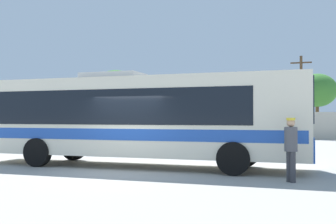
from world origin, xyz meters
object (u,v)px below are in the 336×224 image
Objects in this scene: parked_car_third_maroon at (185,129)px; utility_pole_far at (301,95)px; coach_bus_cream_blue at (133,116)px; roadside_tree_midleft at (217,95)px; roadside_tree_left at (116,92)px; attendant_by_bus_door at (291,145)px; parked_car_leftmost_dark_blue at (63,129)px; roadside_tree_midright at (317,91)px; parked_car_second_dark_blue at (125,129)px.

utility_pole_far is at bearing 29.05° from parked_car_third_maroon.
coach_bus_cream_blue is 2.17× the size of roadside_tree_midleft.
utility_pole_far is 18.92m from roadside_tree_left.
parked_car_third_maroon is (-8.97, 21.50, -0.22)m from attendant_by_bus_door.
roadside_tree_left is (2.09, 7.05, 3.76)m from parked_car_leftmost_dark_blue.
utility_pole_far is 3.76m from roadside_tree_midright.
utility_pole_far is (9.19, 5.11, 3.00)m from parked_car_third_maroon.
roadside_tree_midright is at bearing 38.77° from parked_car_third_maroon.
parked_car_second_dark_blue is 0.80× the size of roadside_tree_midleft.
roadside_tree_left is 10.82m from roadside_tree_midleft.
roadside_tree_midright reaches higher than parked_car_second_dark_blue.
coach_bus_cream_blue is 6.94× the size of attendant_by_bus_door.
utility_pole_far is 1.06× the size of roadside_tree_left.
roadside_tree_left reaches higher than coach_bus_cream_blue.
parked_car_second_dark_blue is 0.63× the size of utility_pole_far.
attendant_by_bus_door is 0.42× the size of parked_car_leftmost_dark_blue.
roadside_tree_midright reaches higher than parked_car_third_maroon.
parked_car_leftmost_dark_blue is 0.74× the size of roadside_tree_midleft.
roadside_tree_midright reaches higher than attendant_by_bus_door.
roadside_tree_left is (-18.58, 28.50, 3.53)m from attendant_by_bus_door.
utility_pole_far reaches higher than parked_car_leftmost_dark_blue.
roadside_tree_midleft is at bearing 81.26° from parked_car_third_maroon.
roadside_tree_midleft reaches higher than parked_car_third_maroon.
roadside_tree_midright is (1.66, 30.03, 3.35)m from attendant_by_bus_door.
parked_car_second_dark_blue is 10.69m from roadside_tree_midleft.
roadside_tree_midleft is (10.79, 0.66, -0.49)m from roadside_tree_left.
coach_bus_cream_blue is 28.93m from roadside_tree_midright.
roadside_tree_midright is at bearing 75.36° from coach_bus_cream_blue.
roadside_tree_midleft is (-2.16, 27.01, 2.21)m from coach_bus_cream_blue.
coach_bus_cream_blue is at bearing -103.46° from utility_pole_far.
parked_car_third_maroon is 0.72× the size of roadside_tree_midleft.
roadside_tree_midleft is 9.49m from roadside_tree_midright.
coach_bus_cream_blue reaches higher than parked_car_second_dark_blue.
parked_car_leftmost_dark_blue is 0.58× the size of utility_pole_far.
coach_bus_cream_blue is at bearing -65.56° from parked_car_second_dark_blue.
parked_car_leftmost_dark_blue is at bearing -166.13° from utility_pole_far.
coach_bus_cream_blue is 24.49m from parked_car_leftmost_dark_blue.
roadside_tree_midleft is at bearing 94.57° from coach_bus_cream_blue.
roadside_tree_left reaches higher than roadside_tree_midright.
utility_pole_far is (0.23, 26.60, 2.79)m from attendant_by_bus_door.
roadside_tree_midleft reaches higher than attendant_by_bus_door.
parked_car_leftmost_dark_blue is at bearing -179.76° from parked_car_third_maroon.
roadside_tree_midright reaches higher than roadside_tree_midleft.
roadside_tree_left is (-4.19, 7.07, 3.78)m from parked_car_second_dark_blue.
roadside_tree_midleft is (-7.79, 29.16, 3.03)m from attendant_by_bus_door.
parked_car_third_maroon is at bearing -141.23° from roadside_tree_midright.
attendant_by_bus_door is 0.39× the size of parked_car_second_dark_blue.
parked_car_second_dark_blue is 15.80m from utility_pole_far.
utility_pole_far is at bearing -17.68° from roadside_tree_midleft.
coach_bus_cream_blue is 25.23m from utility_pole_far.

